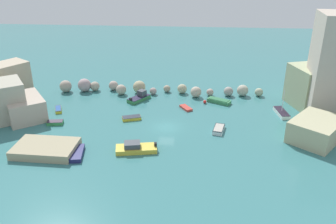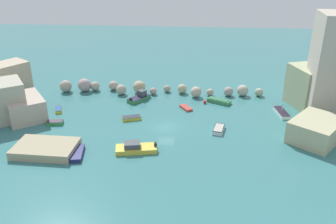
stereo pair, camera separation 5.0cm
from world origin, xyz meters
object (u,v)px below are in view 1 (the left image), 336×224
object	(u,v)px
moored_boat_4	(77,153)
moored_boat_9	(219,101)
moored_boat_8	(58,109)
moored_boat_3	(136,148)
moored_boat_5	(132,118)
moored_boat_7	(219,129)
moored_boat_0	(139,97)
stone_dock	(46,149)
moored_boat_6	(55,123)
moored_boat_2	(282,113)
channel_buoy	(205,102)
moored_boat_1	(186,108)

from	to	relation	value
moored_boat_4	moored_boat_9	world-z (taller)	moored_boat_9
moored_boat_9	moored_boat_8	bearing A→B (deg)	-140.89
moored_boat_3	moored_boat_5	distance (m)	10.25
moored_boat_4	moored_boat_5	bearing A→B (deg)	145.76
moored_boat_7	moored_boat_0	bearing A→B (deg)	63.19
moored_boat_4	moored_boat_9	distance (m)	28.26
moored_boat_8	moored_boat_4	bearing A→B (deg)	7.52
stone_dock	moored_boat_0	size ratio (longest dim) A/B	1.76
stone_dock	moored_boat_6	size ratio (longest dim) A/B	3.17
moored_boat_7	moored_boat_8	xyz separation A→B (m)	(-27.32, 5.48, -0.06)
moored_boat_0	moored_boat_7	world-z (taller)	moored_boat_0
stone_dock	moored_boat_2	world-z (taller)	moored_boat_2
moored_boat_3	moored_boat_6	xyz separation A→B (m)	(-14.17, 7.29, -0.21)
moored_boat_0	moored_boat_3	bearing A→B (deg)	-138.08
moored_boat_4	moored_boat_6	size ratio (longest dim) A/B	1.66
moored_boat_0	moored_boat_9	xyz separation A→B (m)	(14.64, -0.15, -0.20)
moored_boat_9	moored_boat_4	bearing A→B (deg)	-107.93
moored_boat_2	moored_boat_4	distance (m)	34.16
moored_boat_0	moored_boat_7	xyz separation A→B (m)	(14.01, -11.36, -0.22)
moored_boat_5	moored_boat_7	bearing A→B (deg)	-30.77
channel_buoy	moored_boat_5	xyz separation A→B (m)	(-12.12, -7.66, -0.05)
moored_boat_1	moored_boat_7	xyz separation A→B (m)	(5.30, -8.00, 0.14)
stone_dock	moored_boat_0	distance (m)	21.97
channel_buoy	moored_boat_2	distance (m)	13.41
moored_boat_7	moored_boat_6	bearing A→B (deg)	101.44
moored_boat_0	moored_boat_8	xyz separation A→B (m)	(-13.31, -5.87, -0.28)
moored_boat_6	moored_boat_3	bearing A→B (deg)	-36.04
channel_buoy	moored_boat_5	distance (m)	14.34
moored_boat_2	moored_boat_1	bearing A→B (deg)	-102.69
channel_buoy	moored_boat_7	size ratio (longest dim) A/B	0.18
moored_boat_3	channel_buoy	bearing A→B (deg)	-129.21
channel_buoy	moored_boat_2	bearing A→B (deg)	-16.34
moored_boat_8	stone_dock	bearing A→B (deg)	-8.00
moored_boat_0	moored_boat_2	size ratio (longest dim) A/B	1.05
moored_boat_7	moored_boat_3	bearing A→B (deg)	132.67
channel_buoy	moored_boat_3	world-z (taller)	moored_boat_3
moored_boat_0	moored_boat_7	bearing A→B (deg)	-94.02
moored_boat_0	moored_boat_9	size ratio (longest dim) A/B	1.08
moored_boat_6	moored_boat_8	world-z (taller)	moored_boat_6
moored_boat_2	stone_dock	bearing A→B (deg)	-75.54
moored_boat_7	moored_boat_8	distance (m)	27.87
stone_dock	moored_boat_8	distance (m)	14.06
moored_boat_1	moored_boat_4	world-z (taller)	moored_boat_4
moored_boat_0	moored_boat_6	bearing A→B (deg)	167.65
stone_dock	moored_boat_2	xyz separation A→B (m)	(34.96, 15.12, -0.24)
moored_boat_2	moored_boat_5	bearing A→B (deg)	-90.09
moored_boat_7	channel_buoy	bearing A→B (deg)	22.60
moored_boat_1	moored_boat_2	xyz separation A→B (m)	(16.21, -1.07, 0.16)
moored_boat_0	moored_boat_4	size ratio (longest dim) A/B	1.09
moored_boat_3	moored_boat_5	xyz separation A→B (m)	(-2.29, 9.99, -0.24)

